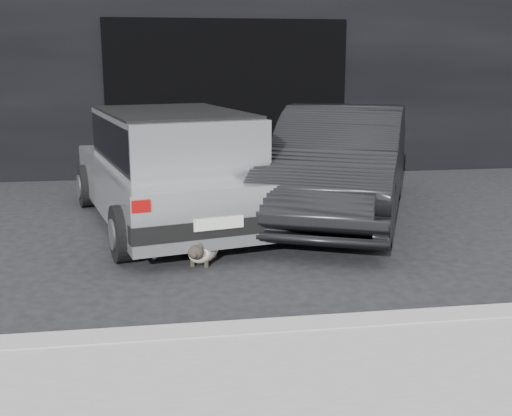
{
  "coord_description": "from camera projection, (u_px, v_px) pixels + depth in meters",
  "views": [
    {
      "loc": [
        -0.21,
        -6.77,
        1.96
      ],
      "look_at": [
        0.75,
        -0.68,
        0.52
      ],
      "focal_mm": 45.0,
      "sensor_mm": 36.0,
      "label": 1
    }
  ],
  "objects": [
    {
      "name": "silver_hatchback",
      "position": [
        171.0,
        163.0,
        7.6
      ],
      "size": [
        2.49,
        4.02,
        1.38
      ],
      "rotation": [
        0.0,
        0.0,
        0.23
      ],
      "color": "#AFB0B4",
      "rests_on": "ground"
    },
    {
      "name": "curb",
      "position": [
        332.0,
        329.0,
        4.62
      ],
      "size": [
        18.0,
        0.25,
        0.12
      ],
      "primitive_type": "cube",
      "color": "gray",
      "rests_on": "ground"
    },
    {
      "name": "building_facade",
      "position": [
        215.0,
        30.0,
        12.34
      ],
      "size": [
        34.0,
        4.0,
        5.0
      ],
      "primitive_type": "cube",
      "color": "black",
      "rests_on": "ground"
    },
    {
      "name": "ground",
      "position": [
        178.0,
        243.0,
        6.99
      ],
      "size": [
        80.0,
        80.0,
        0.0
      ],
      "primitive_type": "plane",
      "color": "black",
      "rests_on": "ground"
    },
    {
      "name": "cat_white",
      "position": [
        165.0,
        239.0,
        6.56
      ],
      "size": [
        0.6,
        0.49,
        0.33
      ],
      "rotation": [
        0.0,
        0.0,
        -0.98
      ],
      "color": "silver",
      "rests_on": "ground"
    },
    {
      "name": "second_car",
      "position": [
        341.0,
        163.0,
        8.01
      ],
      "size": [
        2.99,
        4.44,
        1.38
      ],
      "primitive_type": "imported",
      "rotation": [
        0.0,
        0.0,
        -0.4
      ],
      "color": "black",
      "rests_on": "ground"
    },
    {
      "name": "cat_siamese",
      "position": [
        202.0,
        251.0,
        6.27
      ],
      "size": [
        0.44,
        0.79,
        0.28
      ],
      "rotation": [
        0.0,
        0.0,
        2.81
      ],
      "color": "beige",
      "rests_on": "ground"
    },
    {
      "name": "garage_opening",
      "position": [
        227.0,
        99.0,
        10.68
      ],
      "size": [
        4.0,
        0.1,
        2.6
      ],
      "primitive_type": "cube",
      "color": "black",
      "rests_on": "ground"
    }
  ]
}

